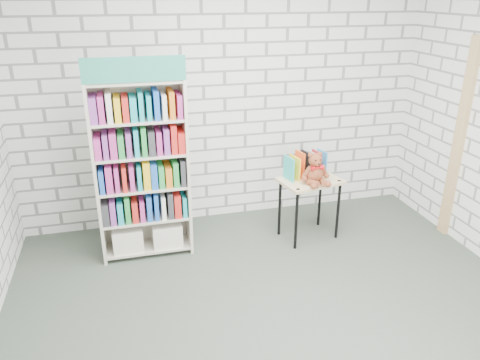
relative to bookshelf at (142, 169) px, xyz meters
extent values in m
plane|color=#3C463B|center=(0.97, -1.36, -0.90)|extent=(4.50, 4.50, 0.00)
cube|color=silver|center=(0.97, 0.64, 0.50)|extent=(4.50, 0.02, 2.80)
cube|color=beige|center=(-0.43, -0.01, -0.02)|extent=(0.03, 0.34, 1.76)
cube|color=beige|center=(0.43, -0.01, -0.02)|extent=(0.03, 0.34, 1.76)
cube|color=beige|center=(0.00, 0.16, -0.02)|extent=(0.88, 0.02, 1.76)
cube|color=teal|center=(0.00, -0.17, 0.97)|extent=(0.88, 0.02, 0.22)
cube|color=beige|center=(0.00, -0.01, -0.84)|extent=(0.82, 0.32, 0.02)
cube|color=beige|center=(0.00, -0.01, -0.51)|extent=(0.82, 0.32, 0.02)
cube|color=beige|center=(0.00, -0.01, -0.18)|extent=(0.82, 0.32, 0.02)
cube|color=beige|center=(0.00, -0.01, 0.16)|extent=(0.82, 0.32, 0.02)
cube|color=beige|center=(0.00, -0.01, 0.49)|extent=(0.82, 0.32, 0.02)
cube|color=beige|center=(0.00, -0.01, 0.84)|extent=(0.82, 0.32, 0.02)
cube|color=silver|center=(-0.20, -0.01, -0.71)|extent=(0.29, 0.28, 0.23)
cube|color=silver|center=(0.20, -0.01, -0.71)|extent=(0.29, 0.28, 0.23)
cube|color=red|center=(0.00, -0.02, -0.38)|extent=(0.82, 0.28, 0.23)
cube|color=yellow|center=(0.00, -0.02, -0.05)|extent=(0.82, 0.28, 0.23)
cube|color=blue|center=(0.00, -0.02, 0.28)|extent=(0.82, 0.28, 0.23)
cube|color=green|center=(0.00, -0.02, 0.62)|extent=(0.82, 0.28, 0.23)
cube|color=tan|center=(1.70, -0.12, -0.25)|extent=(0.69, 0.54, 0.03)
cylinder|color=black|center=(1.48, -0.33, -0.58)|extent=(0.03, 0.03, 0.64)
cylinder|color=black|center=(1.41, 0.00, -0.58)|extent=(0.03, 0.03, 0.64)
cylinder|color=black|center=(1.99, -0.23, -0.58)|extent=(0.03, 0.03, 0.64)
cylinder|color=black|center=(1.92, 0.10, -0.58)|extent=(0.03, 0.03, 0.64)
cylinder|color=black|center=(1.49, -0.32, -0.24)|extent=(0.04, 0.04, 0.01)
cylinder|color=black|center=(1.98, -0.22, -0.24)|extent=(0.04, 0.04, 0.01)
cube|color=#29B3AB|center=(1.48, -0.06, -0.11)|extent=(0.05, 0.19, 0.26)
cube|color=yellow|center=(1.55, -0.04, -0.11)|extent=(0.05, 0.19, 0.26)
cube|color=#FF541B|center=(1.61, -0.03, -0.11)|extent=(0.05, 0.19, 0.26)
cube|color=black|center=(1.68, -0.02, -0.11)|extent=(0.05, 0.19, 0.26)
cube|color=silver|center=(1.75, 0.00, -0.11)|extent=(0.05, 0.19, 0.26)
cube|color=red|center=(1.82, 0.01, -0.11)|extent=(0.05, 0.19, 0.26)
cube|color=#3996D7|center=(1.89, 0.02, -0.11)|extent=(0.05, 0.19, 0.26)
ellipsoid|color=brown|center=(1.71, -0.19, -0.14)|extent=(0.19, 0.16, 0.19)
sphere|color=brown|center=(1.71, -0.20, 0.01)|extent=(0.14, 0.14, 0.14)
sphere|color=brown|center=(1.65, -0.18, 0.06)|extent=(0.05, 0.05, 0.05)
sphere|color=brown|center=(1.76, -0.18, 0.06)|extent=(0.05, 0.05, 0.05)
sphere|color=brown|center=(1.71, -0.25, -0.01)|extent=(0.06, 0.06, 0.06)
sphere|color=black|center=(1.68, -0.25, 0.02)|extent=(0.02, 0.02, 0.02)
sphere|color=black|center=(1.73, -0.25, 0.02)|extent=(0.02, 0.02, 0.02)
sphere|color=black|center=(1.71, -0.28, -0.01)|extent=(0.02, 0.02, 0.02)
cylinder|color=brown|center=(1.61, -0.21, -0.11)|extent=(0.10, 0.08, 0.14)
cylinder|color=brown|center=(1.80, -0.21, -0.11)|extent=(0.10, 0.08, 0.14)
sphere|color=brown|center=(1.58, -0.23, -0.17)|extent=(0.06, 0.06, 0.06)
sphere|color=brown|center=(1.83, -0.22, -0.17)|extent=(0.06, 0.06, 0.06)
cylinder|color=brown|center=(1.66, -0.29, -0.20)|extent=(0.11, 0.16, 0.08)
cylinder|color=brown|center=(1.77, -0.29, -0.20)|extent=(0.09, 0.16, 0.08)
sphere|color=brown|center=(1.64, -0.36, -0.21)|extent=(0.07, 0.07, 0.07)
sphere|color=brown|center=(1.79, -0.35, -0.21)|extent=(0.07, 0.07, 0.07)
cone|color=red|center=(1.68, -0.25, -0.06)|extent=(0.06, 0.05, 0.05)
cone|color=red|center=(1.74, -0.25, -0.06)|extent=(0.06, 0.05, 0.05)
sphere|color=red|center=(1.71, -0.25, -0.06)|extent=(0.03, 0.03, 0.03)
cube|color=tan|center=(3.19, -0.41, 0.15)|extent=(0.05, 0.12, 2.10)
camera|label=1|loc=(-0.15, -4.29, 1.60)|focal=35.00mm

